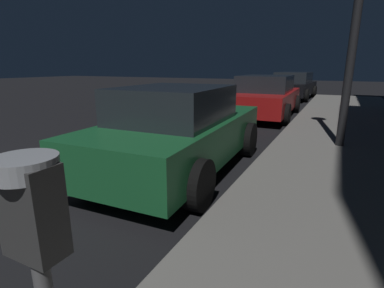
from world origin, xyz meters
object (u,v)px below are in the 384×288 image
(car_red, at_px, (265,96))
(car_black, at_px, (293,86))
(parking_meter, at_px, (39,254))
(car_green, at_px, (179,130))

(car_red, height_order, car_black, same)
(parking_meter, xyz_separation_m, car_black, (-1.54, 16.55, -0.45))
(parking_meter, distance_m, car_green, 4.03)
(car_green, xyz_separation_m, car_black, (-0.00, 12.86, 0.02))
(car_green, distance_m, car_red, 6.25)
(car_green, xyz_separation_m, car_red, (-0.00, 6.25, 0.01))
(car_red, relative_size, car_black, 1.05)
(car_green, relative_size, car_red, 0.89)
(parking_meter, relative_size, car_black, 0.30)
(car_red, bearing_deg, parking_meter, -81.19)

